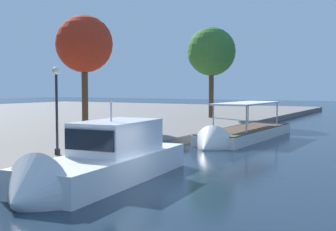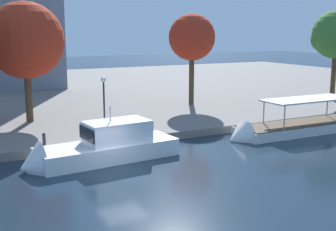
{
  "view_description": "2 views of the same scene",
  "coord_description": "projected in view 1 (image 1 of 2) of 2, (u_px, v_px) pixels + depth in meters",
  "views": [
    {
      "loc": [
        -14.08,
        -8.05,
        3.8
      ],
      "look_at": [
        6.98,
        3.84,
        2.23
      ],
      "focal_mm": 47.19,
      "sensor_mm": 36.0,
      "label": 1
    },
    {
      "loc": [
        -8.84,
        -22.5,
        7.96
      ],
      "look_at": [
        6.88,
        7.42,
        1.4
      ],
      "focal_mm": 47.29,
      "sensor_mm": 36.0,
      "label": 2
    }
  ],
  "objects": [
    {
      "name": "tour_boat_2",
      "position": [
        242.0,
        137.0,
        31.44
      ],
      "size": [
        13.49,
        3.21,
        3.9
      ],
      "rotation": [
        0.0,
        0.0,
        3.12
      ],
      "color": "silver",
      "rests_on": "ground_plane"
    },
    {
      "name": "ground_plane",
      "position": [
        166.0,
        189.0,
        16.43
      ],
      "size": [
        220.0,
        220.0,
        0.0
      ],
      "primitive_type": "plane",
      "color": "#192838"
    },
    {
      "name": "tree_2",
      "position": [
        84.0,
        45.0,
        35.39
      ],
      "size": [
        4.59,
        4.59,
        8.97
      ],
      "color": "#4C3823",
      "rests_on": "dock_promenade"
    },
    {
      "name": "motor_yacht_1",
      "position": [
        100.0,
        167.0,
        17.4
      ],
      "size": [
        9.94,
        3.61,
        4.44
      ],
      "rotation": [
        0.0,
        0.0,
        3.22
      ],
      "color": "white",
      "rests_on": "ground_plane"
    },
    {
      "name": "tree_4",
      "position": [
        210.0,
        52.0,
        46.16
      ],
      "size": [
        5.11,
        5.04,
        9.44
      ],
      "color": "#4C3823",
      "rests_on": "dock_promenade"
    },
    {
      "name": "lamp_post",
      "position": [
        57.0,
        103.0,
        20.81
      ],
      "size": [
        0.37,
        0.37,
        4.17
      ],
      "color": "black",
      "rests_on": "dock_promenade"
    }
  ]
}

